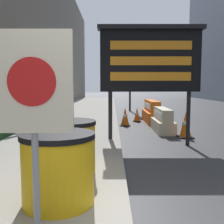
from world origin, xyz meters
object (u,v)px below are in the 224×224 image
Objects in this scene: message_board at (151,60)px; jersey_barrier_orange_far at (153,112)px; warning_sign at (34,96)px; traffic_light_near_curb at (131,61)px; traffic_cone_near at (187,125)px; barrel_drum_foreground at (59,168)px; traffic_cone_mid at (138,115)px; traffic_cone_far at (126,117)px; jersey_barrier_cream at (164,121)px; barrel_drum_middle at (70,147)px.

message_board is 1.37× the size of jersey_barrier_orange_far.
traffic_light_near_curb reaches higher than warning_sign.
barrel_drum_foreground is at bearing -120.68° from traffic_cone_near.
traffic_cone_mid is at bearing 78.95° from warning_sign.
jersey_barrier_orange_far reaches higher than traffic_cone_mid.
traffic_cone_near is 1.09× the size of traffic_cone_far.
jersey_barrier_orange_far is 3.11× the size of traffic_cone_far.
message_board is (1.56, 3.66, 1.57)m from barrel_drum_foreground.
traffic_cone_mid is 0.14× the size of traffic_light_near_curb.
warning_sign is 0.61× the size of message_board.
traffic_light_near_curb is at bearing 89.71° from traffic_cone_mid.
warning_sign is 13.82m from traffic_light_near_curb.
message_board is at bearing 69.74° from warning_sign.
jersey_barrier_orange_far is 0.63m from traffic_cone_mid.
jersey_barrier_cream is 1.74m from traffic_cone_far.
barrel_drum_middle is 6.05m from traffic_cone_far.
barrel_drum_middle is 1.96m from warning_sign.
jersey_barrier_orange_far is at bearing 74.16° from barrel_drum_foreground.
traffic_cone_far reaches higher than traffic_cone_mid.
jersey_barrier_cream is at bearing 63.18° from barrel_drum_middle.
barrel_drum_foreground is at bearing -113.07° from message_board.
barrel_drum_middle is 0.28× the size of message_board.
message_board is at bearing -90.90° from traffic_light_near_curb.
barrel_drum_middle reaches higher than jersey_barrier_orange_far.
traffic_cone_far is (-1.19, 1.27, -0.00)m from jersey_barrier_cream.
message_board reaches higher than jersey_barrier_cream.
traffic_cone_near is at bearing 51.92° from barrel_drum_middle.
barrel_drum_foreground is 1.11× the size of traffic_cone_near.
traffic_cone_mid is at bearing 76.28° from barrel_drum_middle.
message_board is 4.88m from traffic_cone_mid.
traffic_light_near_curb is at bearing 97.14° from jersey_barrier_orange_far.
barrel_drum_foreground is 0.47× the size of warning_sign.
message_board is 2.85m from jersey_barrier_cream.
message_board is at bearing -140.24° from traffic_cone_near.
message_board is 4.96× the size of traffic_cone_mid.
traffic_light_near_curb is at bearing 82.65° from warning_sign.
jersey_barrier_cream reaches higher than traffic_cone_mid.
jersey_barrier_cream reaches higher than traffic_cone_near.
jersey_barrier_orange_far is at bearing 71.52° from barrel_drum_middle.
traffic_cone_near is at bearing -66.32° from jersey_barrier_cream.
traffic_cone_mid is (-1.09, 3.50, -0.08)m from traffic_cone_near.
warning_sign is at bearing -101.05° from traffic_cone_mid.
barrel_drum_foreground is at bearing 85.75° from warning_sign.
barrel_drum_foreground reaches higher than traffic_cone_mid.
traffic_light_near_curb reaches higher than message_board.
traffic_light_near_curb reaches higher than traffic_cone_far.
warning_sign is 6.94m from jersey_barrier_cream.
traffic_cone_mid is at bearing 78.38° from barrel_drum_foreground.
traffic_light_near_curb is (1.70, 12.91, 2.45)m from barrel_drum_foreground.
barrel_drum_middle is 0.50× the size of jersey_barrier_cream.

